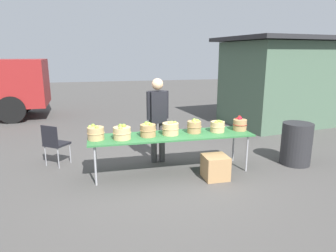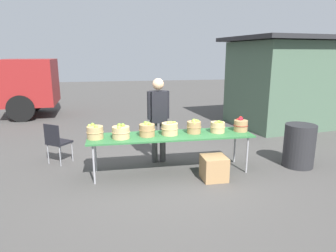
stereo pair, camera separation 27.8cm
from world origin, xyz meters
name	(u,v)px [view 1 (the left image)]	position (x,y,z in m)	size (l,w,h in m)	color
ground_plane	(171,172)	(0.00, 0.00, 0.00)	(40.00, 40.00, 0.00)	#474442
market_table	(172,136)	(0.00, 0.00, 0.72)	(3.10, 0.76, 0.75)	#2D6B38
apple_basket_green_0	(96,133)	(-1.40, 0.00, 0.87)	(0.31, 0.31, 0.27)	tan
apple_basket_green_1	(122,133)	(-0.94, -0.07, 0.87)	(0.33, 0.33, 0.28)	tan
apple_basket_green_2	(148,130)	(-0.45, 0.00, 0.87)	(0.31, 0.31, 0.27)	#A87F51
apple_basket_green_3	(171,128)	(-0.02, 0.02, 0.87)	(0.33, 0.33, 0.27)	tan
apple_basket_green_4	(194,126)	(0.47, 0.05, 0.88)	(0.29, 0.29, 0.28)	#A87F51
apple_basket_green_5	(218,126)	(0.93, 0.01, 0.86)	(0.29, 0.29, 0.25)	tan
apple_basket_red_0	(240,124)	(1.41, 0.03, 0.87)	(0.29, 0.29, 0.28)	#A87F51
vendor_adult	(158,114)	(-0.14, 0.62, 1.04)	(0.47, 0.27, 1.77)	#3F3F3F
food_kiosk	(278,81)	(4.32, 3.28, 1.38)	(3.89, 3.38, 2.74)	#47604C
folding_chair	(54,142)	(-2.24, 0.88, 0.51)	(0.56, 0.56, 0.86)	black
trash_barrel	(296,144)	(2.62, -0.15, 0.44)	(0.61, 0.61, 0.87)	#262628
produce_crate	(215,167)	(0.71, -0.48, 0.22)	(0.44, 0.44, 0.44)	#A87F51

